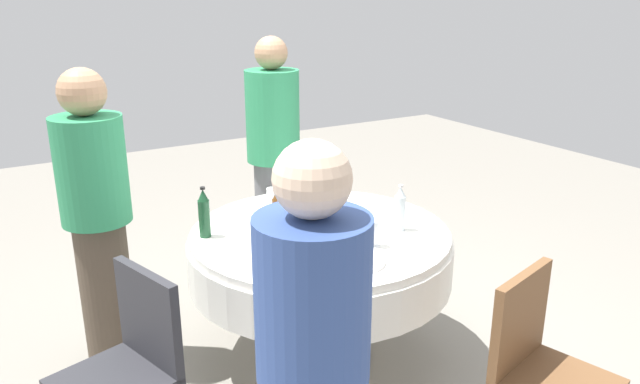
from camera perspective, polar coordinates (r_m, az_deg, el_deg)
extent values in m
plane|color=gray|center=(3.46, 0.00, -15.05)|extent=(10.00, 10.00, 0.00)
cylinder|color=white|center=(3.12, 0.00, -3.95)|extent=(1.33, 1.33, 0.04)
cylinder|color=white|center=(3.17, 0.00, -6.12)|extent=(1.36, 1.36, 0.22)
cylinder|color=slate|center=(3.33, 0.00, -11.61)|extent=(0.14, 0.14, 0.48)
cylinder|color=slate|center=(3.45, 0.00, -14.84)|extent=(0.56, 0.56, 0.03)
cylinder|color=#593314|center=(3.04, -3.87, -2.37)|extent=(0.07, 0.07, 0.19)
cone|color=#593314|center=(2.99, -3.92, -0.09)|extent=(0.06, 0.06, 0.07)
cylinder|color=gold|center=(2.98, -3.94, 0.65)|extent=(0.02, 0.02, 0.01)
cylinder|color=silver|center=(3.11, 7.52, -2.00)|extent=(0.06, 0.06, 0.18)
cone|color=silver|center=(3.07, 7.61, 0.03)|extent=(0.05, 0.05, 0.05)
cylinder|color=silver|center=(3.06, 7.63, 0.58)|extent=(0.02, 0.02, 0.01)
cylinder|color=#194728|center=(3.05, -10.83, -2.47)|extent=(0.06, 0.06, 0.19)
cone|color=#194728|center=(3.01, -10.97, -0.26)|extent=(0.05, 0.05, 0.06)
cylinder|color=black|center=(3.00, -11.00, 0.36)|extent=(0.02, 0.02, 0.01)
cylinder|color=white|center=(2.93, 5.08, -5.09)|extent=(0.06, 0.06, 0.00)
cylinder|color=white|center=(2.92, 5.10, -4.51)|extent=(0.01, 0.01, 0.06)
cylinder|color=white|center=(2.89, 5.14, -3.33)|extent=(0.06, 0.06, 0.07)
cylinder|color=maroon|center=(2.90, 5.13, -3.68)|extent=(0.05, 0.05, 0.03)
cylinder|color=white|center=(3.35, -4.48, -2.03)|extent=(0.06, 0.06, 0.00)
cylinder|color=white|center=(3.33, -4.49, -1.37)|extent=(0.01, 0.01, 0.08)
cylinder|color=white|center=(3.31, -4.52, -0.20)|extent=(0.06, 0.06, 0.07)
cylinder|color=gold|center=(3.31, -4.52, -0.50)|extent=(0.05, 0.05, 0.03)
cylinder|color=white|center=(3.59, -3.31, -0.55)|extent=(0.06, 0.06, 0.00)
cylinder|color=white|center=(3.58, -3.32, 0.09)|extent=(0.01, 0.01, 0.08)
cylinder|color=white|center=(3.56, -3.35, 1.25)|extent=(0.06, 0.06, 0.07)
cylinder|color=white|center=(3.16, -1.56, -3.22)|extent=(0.06, 0.06, 0.00)
cylinder|color=white|center=(3.15, -1.56, -2.67)|extent=(0.01, 0.01, 0.06)
cylinder|color=white|center=(3.13, -1.57, -1.61)|extent=(0.07, 0.07, 0.06)
cylinder|color=white|center=(3.34, -1.17, -1.91)|extent=(0.25, 0.25, 0.02)
cylinder|color=white|center=(2.75, 3.61, -6.53)|extent=(0.25, 0.25, 0.02)
cylinder|color=white|center=(2.72, -2.42, -6.88)|extent=(0.23, 0.23, 0.02)
cube|color=silver|center=(3.00, 0.46, -4.44)|extent=(0.18, 0.05, 0.00)
cube|color=silver|center=(3.45, 5.91, -1.46)|extent=(0.11, 0.16, 0.00)
cylinder|color=#334C8C|center=(1.76, -0.69, -10.13)|extent=(0.34, 0.34, 0.51)
sphere|color=beige|center=(1.62, -0.74, 1.21)|extent=(0.22, 0.22, 0.22)
cylinder|color=#4C3F33|center=(3.39, -19.43, -9.02)|extent=(0.26, 0.26, 0.81)
cylinder|color=#2D8C59|center=(3.15, -20.71, 1.95)|extent=(0.34, 0.34, 0.53)
sphere|color=tan|center=(3.07, -21.52, 8.77)|extent=(0.23, 0.23, 0.23)
cylinder|color=slate|center=(4.06, -4.23, -2.94)|extent=(0.26, 0.26, 0.87)
cylinder|color=#2D8C59|center=(3.85, -4.48, 7.13)|extent=(0.34, 0.34, 0.58)
sphere|color=tan|center=(3.80, -4.63, 12.93)|extent=(0.20, 0.20, 0.20)
cube|color=brown|center=(2.58, 18.30, -11.48)|extent=(0.14, 0.40, 0.42)
cube|color=#2D2D33|center=(2.61, -18.90, -16.66)|extent=(0.50, 0.50, 0.04)
cube|color=#2D2D33|center=(2.57, -15.83, -11.38)|extent=(0.39, 0.15, 0.42)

